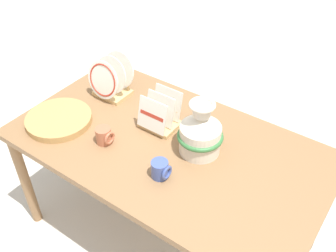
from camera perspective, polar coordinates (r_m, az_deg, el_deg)
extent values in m
plane|color=beige|center=(2.44, 0.00, -15.07)|extent=(14.00, 14.00, 0.00)
cube|color=olive|center=(1.91, 0.00, -2.95)|extent=(1.53, 0.87, 0.03)
cylinder|color=olive|center=(2.38, -20.01, -7.48)|extent=(0.06, 0.06, 0.68)
cylinder|color=olive|center=(2.72, -7.62, 1.92)|extent=(0.06, 0.06, 0.68)
cylinder|color=olive|center=(2.25, 21.37, -11.15)|extent=(0.06, 0.06, 0.68)
cylinder|color=silver|center=(1.82, 4.66, -1.86)|extent=(0.19, 0.19, 0.14)
cone|color=silver|center=(1.75, 4.84, 0.73)|extent=(0.19, 0.19, 0.07)
cylinder|color=silver|center=(1.72, 4.95, 2.34)|extent=(0.08, 0.08, 0.06)
torus|color=silver|center=(1.70, 5.00, 3.10)|extent=(0.12, 0.12, 0.02)
torus|color=#38753D|center=(1.81, 4.69, -1.45)|extent=(0.22, 0.22, 0.02)
cube|color=tan|center=(2.24, -8.00, 4.80)|extent=(0.18, 0.15, 0.02)
cylinder|color=tan|center=(2.29, -8.31, 6.84)|extent=(0.01, 0.01, 0.06)
cylinder|color=tan|center=(2.22, -5.83, 5.84)|extent=(0.01, 0.01, 0.06)
cylinder|color=white|center=(2.14, -9.43, 6.59)|extent=(0.21, 0.05, 0.21)
torus|color=#B23323|center=(2.14, -9.46, 6.58)|extent=(0.18, 0.05, 0.18)
cylinder|color=white|center=(2.17, -8.28, 7.36)|extent=(0.21, 0.05, 0.21)
cylinder|color=white|center=(2.21, -7.17, 8.10)|extent=(0.21, 0.05, 0.21)
cube|color=tan|center=(2.00, -1.14, 0.33)|extent=(0.18, 0.15, 0.02)
cylinder|color=tan|center=(2.04, -1.63, 2.72)|extent=(0.01, 0.01, 0.06)
cylinder|color=tan|center=(1.98, 1.36, 1.43)|extent=(0.01, 0.01, 0.06)
cube|color=white|center=(1.90, -2.33, 1.53)|extent=(0.16, 0.04, 0.16)
cube|color=white|center=(1.94, -1.18, 2.49)|extent=(0.16, 0.04, 0.16)
cube|color=white|center=(1.98, -0.08, 3.40)|extent=(0.16, 0.04, 0.16)
cube|color=#B23323|center=(1.90, -2.36, 1.51)|extent=(0.14, 0.01, 0.02)
cylinder|color=tan|center=(2.10, -15.50, 0.64)|extent=(0.34, 0.34, 0.01)
cylinder|color=tan|center=(2.09, -15.54, 0.83)|extent=(0.34, 0.34, 0.01)
cylinder|color=tan|center=(2.09, -15.58, 1.02)|extent=(0.34, 0.34, 0.01)
cylinder|color=tan|center=(2.08, -15.62, 1.21)|extent=(0.34, 0.34, 0.01)
cylinder|color=#B76647|center=(1.91, -9.33, -1.35)|extent=(0.08, 0.08, 0.08)
torus|color=#B76647|center=(1.88, -8.48, -1.76)|extent=(0.01, 0.07, 0.07)
cylinder|color=#42569E|center=(1.72, -1.21, -6.29)|extent=(0.08, 0.08, 0.08)
torus|color=#42569E|center=(1.70, -0.16, -6.79)|extent=(0.01, 0.07, 0.07)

